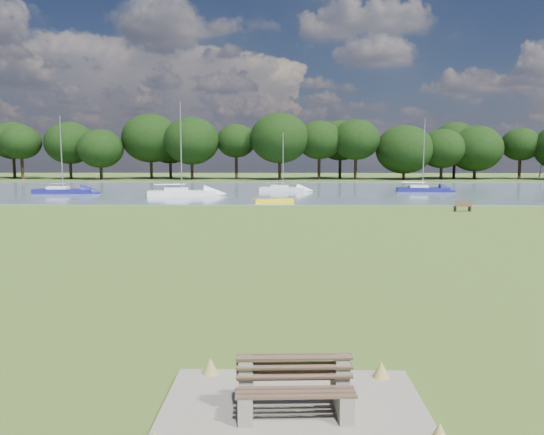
{
  "coord_description": "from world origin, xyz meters",
  "views": [
    {
      "loc": [
        -0.19,
        -21.9,
        4.06
      ],
      "look_at": [
        -0.57,
        -2.0,
        1.76
      ],
      "focal_mm": 35.0,
      "sensor_mm": 36.0,
      "label": 1
    }
  ],
  "objects_px": {
    "sailboat_1": "(422,188)",
    "sailboat_3": "(62,189)",
    "bench_pair": "(294,386)",
    "sailboat_4": "(282,188)",
    "riverbank_bench": "(463,206)",
    "kayak": "(274,201)",
    "sailboat_5": "(181,191)"
  },
  "relations": [
    {
      "from": "riverbank_bench",
      "to": "kayak",
      "type": "bearing_deg",
      "value": 145.53
    },
    {
      "from": "bench_pair",
      "to": "riverbank_bench",
      "type": "height_order",
      "value": "bench_pair"
    },
    {
      "from": "bench_pair",
      "to": "sailboat_1",
      "type": "xyz_separation_m",
      "value": [
        15.79,
        52.81,
        0.02
      ]
    },
    {
      "from": "kayak",
      "to": "sailboat_5",
      "type": "distance_m",
      "value": 12.48
    },
    {
      "from": "riverbank_bench",
      "to": "sailboat_1",
      "type": "relative_size",
      "value": 0.16
    },
    {
      "from": "riverbank_bench",
      "to": "bench_pair",
      "type": "bearing_deg",
      "value": -121.87
    },
    {
      "from": "riverbank_bench",
      "to": "sailboat_4",
      "type": "relative_size",
      "value": 0.2
    },
    {
      "from": "bench_pair",
      "to": "kayak",
      "type": "bearing_deg",
      "value": 88.67
    },
    {
      "from": "sailboat_1",
      "to": "riverbank_bench",
      "type": "bearing_deg",
      "value": -92.73
    },
    {
      "from": "sailboat_3",
      "to": "riverbank_bench",
      "type": "bearing_deg",
      "value": -28.96
    },
    {
      "from": "bench_pair",
      "to": "sailboat_3",
      "type": "height_order",
      "value": "sailboat_3"
    },
    {
      "from": "bench_pair",
      "to": "sailboat_5",
      "type": "bearing_deg",
      "value": 100.23
    },
    {
      "from": "sailboat_3",
      "to": "sailboat_5",
      "type": "height_order",
      "value": "sailboat_5"
    },
    {
      "from": "sailboat_1",
      "to": "sailboat_5",
      "type": "xyz_separation_m",
      "value": [
        -26.32,
        -6.83,
        0.04
      ]
    },
    {
      "from": "sailboat_3",
      "to": "sailboat_4",
      "type": "relative_size",
      "value": 1.24
    },
    {
      "from": "sailboat_3",
      "to": "sailboat_5",
      "type": "relative_size",
      "value": 0.87
    },
    {
      "from": "sailboat_1",
      "to": "sailboat_3",
      "type": "xyz_separation_m",
      "value": [
        -39.81,
        -3.83,
        0.01
      ]
    },
    {
      "from": "bench_pair",
      "to": "sailboat_3",
      "type": "bearing_deg",
      "value": 113.46
    },
    {
      "from": "sailboat_3",
      "to": "sailboat_4",
      "type": "height_order",
      "value": "sailboat_3"
    },
    {
      "from": "bench_pair",
      "to": "sailboat_4",
      "type": "xyz_separation_m",
      "value": [
        -0.15,
        53.53,
        -0.03
      ]
    },
    {
      "from": "bench_pair",
      "to": "riverbank_bench",
      "type": "distance_m",
      "value": 34.03
    },
    {
      "from": "riverbank_bench",
      "to": "sailboat_5",
      "type": "bearing_deg",
      "value": 139.32
    },
    {
      "from": "sailboat_1",
      "to": "sailboat_5",
      "type": "bearing_deg",
      "value": -161.31
    },
    {
      "from": "sailboat_3",
      "to": "sailboat_5",
      "type": "xyz_separation_m",
      "value": [
        13.5,
        -3.0,
        0.03
      ]
    },
    {
      "from": "bench_pair",
      "to": "riverbank_bench",
      "type": "xyz_separation_m",
      "value": [
        13.2,
        31.36,
        -0.09
      ]
    },
    {
      "from": "sailboat_1",
      "to": "sailboat_3",
      "type": "relative_size",
      "value": 0.99
    },
    {
      "from": "bench_pair",
      "to": "sailboat_4",
      "type": "bearing_deg",
      "value": 87.49
    },
    {
      "from": "kayak",
      "to": "bench_pair",
      "type": "bearing_deg",
      "value": -100.74
    },
    {
      "from": "kayak",
      "to": "sailboat_1",
      "type": "distance_m",
      "value": 22.27
    },
    {
      "from": "riverbank_bench",
      "to": "sailboat_1",
      "type": "bearing_deg",
      "value": 74.09
    },
    {
      "from": "kayak",
      "to": "sailboat_5",
      "type": "height_order",
      "value": "sailboat_5"
    },
    {
      "from": "riverbank_bench",
      "to": "sailboat_4",
      "type": "xyz_separation_m",
      "value": [
        -13.35,
        22.17,
        0.06
      ]
    }
  ]
}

